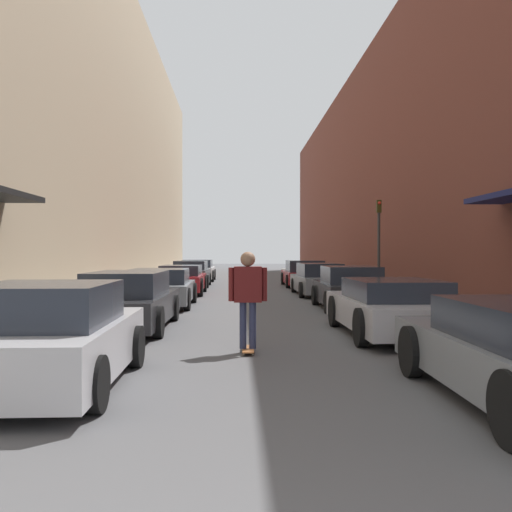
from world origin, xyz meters
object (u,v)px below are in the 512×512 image
parked_car_left_0 (48,338)px  skateboarder (248,291)px  parked_car_right_2 (350,289)px  traffic_light (379,237)px  parked_car_left_2 (160,288)px  parked_car_left_1 (129,301)px  parked_car_left_3 (182,280)px  parked_car_right_3 (319,280)px  parked_car_left_5 (198,271)px  parked_car_left_4 (191,274)px  parked_car_right_1 (392,307)px  parked_car_right_4 (304,274)px

parked_car_left_0 → skateboarder: skateboarder is taller
parked_car_right_2 → traffic_light: size_ratio=1.22×
parked_car_left_2 → parked_car_left_0: bearing=-90.0°
parked_car_left_1 → traffic_light: (7.45, 7.11, 1.63)m
parked_car_left_3 → parked_car_right_3: 5.59m
parked_car_left_3 → parked_car_right_3: (5.54, -0.71, 0.02)m
parked_car_left_1 → parked_car_left_5: bearing=89.7°
parked_car_left_2 → parked_car_left_4: bearing=89.2°
parked_car_right_2 → traffic_light: bearing=60.5°
parked_car_left_2 → parked_car_right_2: bearing=-9.4°
parked_car_right_2 → parked_car_left_1: bearing=-143.9°
skateboarder → parked_car_left_2: bearing=107.4°
parked_car_right_1 → parked_car_right_3: bearing=89.6°
parked_car_left_0 → skateboarder: bearing=43.3°
parked_car_left_2 → parked_car_left_4: 10.34m
parked_car_right_1 → parked_car_right_4: (0.17, 16.74, 0.03)m
parked_car_left_4 → parked_car_left_3: bearing=-89.9°
traffic_light → parked_car_right_2: bearing=-119.5°
parked_car_left_0 → parked_car_right_2: bearing=59.3°
parked_car_left_4 → parked_car_right_3: bearing=-46.1°
parked_car_left_1 → parked_car_right_3: size_ratio=1.00×
parked_car_left_3 → skateboarder: (2.45, -13.61, 0.48)m
parked_car_left_2 → parked_car_right_1: bearing=-48.8°
parked_car_right_3 → skateboarder: 13.27m
parked_car_right_1 → parked_car_right_2: size_ratio=1.10×
parked_car_left_4 → parked_car_right_1: size_ratio=0.85×
parked_car_right_3 → skateboarder: bearing=-103.5°
parked_car_left_2 → parked_car_left_1: bearing=-90.0°
parked_car_right_2 → traffic_light: traffic_light is taller
parked_car_left_4 → parked_car_left_2: bearing=-90.8°
parked_car_left_0 → parked_car_right_4: size_ratio=0.85×
parked_car_right_1 → parked_car_left_2: bearing=131.2°
parked_car_right_2 → parked_car_right_1: bearing=-92.2°
parked_car_left_2 → parked_car_right_3: 7.31m
skateboarder → parked_car_left_5: bearing=95.9°
skateboarder → parked_car_right_2: bearing=66.3°
parked_car_left_1 → parked_car_left_2: 5.23m
traffic_light → parked_car_left_5: bearing=117.6°
parked_car_right_2 → skateboarder: bearing=-113.7°
parked_car_left_2 → parked_car_left_3: (0.16, 5.29, 0.00)m
parked_car_left_4 → parked_car_right_2: parked_car_right_2 is taller
parked_car_left_0 → parked_car_right_3: size_ratio=0.83×
parked_car_right_3 → parked_car_right_4: 5.74m
parked_car_left_3 → parked_car_left_4: 5.05m
parked_car_left_0 → parked_car_left_2: parked_car_left_0 is taller
parked_car_left_0 → parked_car_left_1: (-0.01, 5.54, -0.02)m
parked_car_left_0 → parked_car_left_4: size_ratio=1.00×
parked_car_left_5 → parked_car_right_3: 12.64m
parked_car_left_4 → parked_car_left_0: bearing=-90.4°
parked_car_left_5 → parked_car_right_1: bearing=-76.1°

